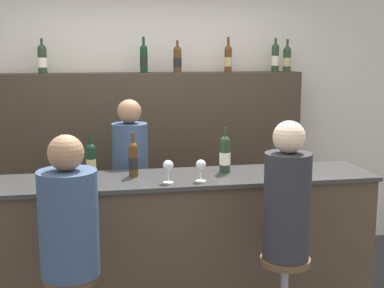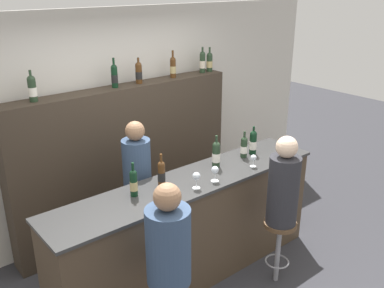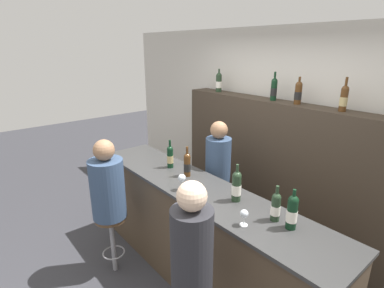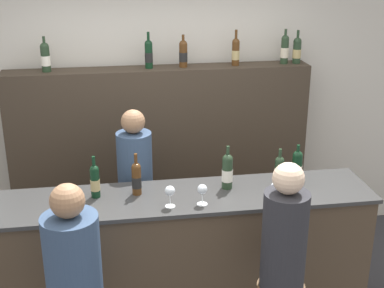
{
  "view_description": "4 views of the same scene",
  "coord_description": "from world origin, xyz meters",
  "px_view_note": "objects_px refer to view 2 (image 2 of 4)",
  "views": [
    {
      "loc": [
        -0.57,
        -3.4,
        1.99
      ],
      "look_at": [
        0.15,
        0.37,
        1.31
      ],
      "focal_mm": 50.0,
      "sensor_mm": 36.0,
      "label": 1
    },
    {
      "loc": [
        -2.31,
        -2.55,
        2.88
      ],
      "look_at": [
        0.06,
        0.33,
        1.43
      ],
      "focal_mm": 40.0,
      "sensor_mm": 36.0,
      "label": 2
    },
    {
      "loc": [
        1.94,
        -1.42,
        2.37
      ],
      "look_at": [
        -0.2,
        0.35,
        1.46
      ],
      "focal_mm": 28.0,
      "sensor_mm": 36.0,
      "label": 3
    },
    {
      "loc": [
        -0.43,
        -3.21,
        2.82
      ],
      "look_at": [
        0.1,
        0.21,
        1.51
      ],
      "focal_mm": 50.0,
      "sensor_mm": 36.0,
      "label": 4
    }
  ],
  "objects_px": {
    "bartender": "(139,200)",
    "wine_bottle_backbar_2": "(139,73)",
    "wine_bottle_counter_1": "(161,173)",
    "wine_bottle_counter_2": "(216,154)",
    "guest_seated_right": "(284,186)",
    "wine_bottle_backbar_3": "(173,67)",
    "wine_bottle_counter_4": "(253,142)",
    "wine_bottle_counter_3": "(244,147)",
    "wine_glass_0": "(196,177)",
    "wine_glass_1": "(215,171)",
    "bar_stool_right": "(279,236)",
    "wine_bottle_counter_0": "(134,183)",
    "guest_seated_left": "(168,241)",
    "wine_bottle_backbar_1": "(114,76)",
    "wine_bottle_backbar_0": "(32,88)",
    "wine_bottle_backbar_5": "(209,62)",
    "wine_glass_2": "(253,158)",
    "wine_bottle_backbar_4": "(202,62)"
  },
  "relations": [
    {
      "from": "wine_bottle_backbar_1",
      "to": "guest_seated_right",
      "type": "bearing_deg",
      "value": -68.41
    },
    {
      "from": "wine_bottle_backbar_5",
      "to": "wine_glass_1",
      "type": "xyz_separation_m",
      "value": [
        -1.11,
        -1.34,
        -0.7
      ]
    },
    {
      "from": "wine_bottle_counter_2",
      "to": "guest_seated_right",
      "type": "height_order",
      "value": "guest_seated_right"
    },
    {
      "from": "wine_bottle_backbar_4",
      "to": "wine_glass_2",
      "type": "bearing_deg",
      "value": -109.16
    },
    {
      "from": "wine_bottle_counter_2",
      "to": "wine_bottle_counter_4",
      "type": "bearing_deg",
      "value": 0.0
    },
    {
      "from": "wine_bottle_backbar_5",
      "to": "wine_glass_2",
      "type": "bearing_deg",
      "value": -113.51
    },
    {
      "from": "wine_bottle_backbar_3",
      "to": "bartender",
      "type": "distance_m",
      "value": 1.65
    },
    {
      "from": "wine_bottle_counter_0",
      "to": "bar_stool_right",
      "type": "distance_m",
      "value": 1.55
    },
    {
      "from": "wine_bottle_counter_4",
      "to": "bartender",
      "type": "xyz_separation_m",
      "value": [
        -1.21,
        0.44,
        -0.47
      ]
    },
    {
      "from": "wine_bottle_counter_4",
      "to": "wine_bottle_backbar_1",
      "type": "bearing_deg",
      "value": 132.77
    },
    {
      "from": "wine_bottle_backbar_3",
      "to": "wine_bottle_counter_2",
      "type": "bearing_deg",
      "value": -105.36
    },
    {
      "from": "wine_bottle_counter_3",
      "to": "wine_bottle_backbar_4",
      "type": "xyz_separation_m",
      "value": [
        0.36,
        1.1,
        0.71
      ]
    },
    {
      "from": "wine_bottle_backbar_2",
      "to": "wine_glass_0",
      "type": "xyz_separation_m",
      "value": [
        -0.28,
        -1.34,
        -0.7
      ]
    },
    {
      "from": "wine_bottle_backbar_0",
      "to": "guest_seated_left",
      "type": "distance_m",
      "value": 2.01
    },
    {
      "from": "wine_bottle_backbar_3",
      "to": "wine_bottle_counter_0",
      "type": "bearing_deg",
      "value": -139.17
    },
    {
      "from": "wine_bottle_backbar_4",
      "to": "bar_stool_right",
      "type": "relative_size",
      "value": 0.46
    },
    {
      "from": "wine_glass_0",
      "to": "bartender",
      "type": "height_order",
      "value": "bartender"
    },
    {
      "from": "wine_bottle_backbar_2",
      "to": "wine_bottle_backbar_4",
      "type": "xyz_separation_m",
      "value": [
        0.93,
        0.0,
        0.01
      ]
    },
    {
      "from": "wine_bottle_counter_2",
      "to": "wine_glass_1",
      "type": "bearing_deg",
      "value": -134.15
    },
    {
      "from": "wine_bottle_counter_0",
      "to": "guest_seated_left",
      "type": "xyz_separation_m",
      "value": [
        -0.14,
        -0.69,
        -0.18
      ]
    },
    {
      "from": "bartender",
      "to": "wine_bottle_backbar_2",
      "type": "bearing_deg",
      "value": 53.48
    },
    {
      "from": "wine_bottle_backbar_2",
      "to": "wine_glass_2",
      "type": "relative_size",
      "value": 2.22
    },
    {
      "from": "wine_glass_1",
      "to": "guest_seated_left",
      "type": "height_order",
      "value": "guest_seated_left"
    },
    {
      "from": "wine_bottle_backbar_4",
      "to": "wine_bottle_backbar_5",
      "type": "relative_size",
      "value": 1.04
    },
    {
      "from": "wine_bottle_counter_2",
      "to": "wine_bottle_backbar_3",
      "type": "bearing_deg",
      "value": 74.64
    },
    {
      "from": "guest_seated_left",
      "to": "guest_seated_right",
      "type": "relative_size",
      "value": 0.95
    },
    {
      "from": "wine_bottle_counter_1",
      "to": "wine_bottle_counter_2",
      "type": "relative_size",
      "value": 0.94
    },
    {
      "from": "wine_bottle_backbar_4",
      "to": "guest_seated_left",
      "type": "relative_size",
      "value": 0.38
    },
    {
      "from": "wine_bottle_backbar_1",
      "to": "wine_bottle_backbar_4",
      "type": "relative_size",
      "value": 1.01
    },
    {
      "from": "wine_bottle_backbar_0",
      "to": "wine_bottle_backbar_2",
      "type": "relative_size",
      "value": 1.05
    },
    {
      "from": "guest_seated_right",
      "to": "bartender",
      "type": "distance_m",
      "value": 1.47
    },
    {
      "from": "wine_bottle_counter_2",
      "to": "wine_bottle_counter_3",
      "type": "height_order",
      "value": "wine_bottle_counter_2"
    },
    {
      "from": "wine_glass_0",
      "to": "wine_glass_1",
      "type": "bearing_deg",
      "value": 0.0
    },
    {
      "from": "wine_bottle_backbar_5",
      "to": "guest_seated_left",
      "type": "height_order",
      "value": "wine_bottle_backbar_5"
    },
    {
      "from": "wine_glass_0",
      "to": "guest_seated_left",
      "type": "xyz_separation_m",
      "value": [
        -0.65,
        -0.45,
        -0.17
      ]
    },
    {
      "from": "wine_bottle_counter_1",
      "to": "wine_bottle_backbar_4",
      "type": "distance_m",
      "value": 1.94
    },
    {
      "from": "wine_bottle_counter_4",
      "to": "wine_bottle_backbar_2",
      "type": "xyz_separation_m",
      "value": [
        -0.71,
        1.1,
        0.68
      ]
    },
    {
      "from": "wine_bottle_counter_3",
      "to": "wine_glass_0",
      "type": "height_order",
      "value": "wine_bottle_counter_3"
    },
    {
      "from": "wine_glass_0",
      "to": "wine_bottle_counter_4",
      "type": "bearing_deg",
      "value": 13.38
    },
    {
      "from": "wine_bottle_counter_4",
      "to": "bar_stool_right",
      "type": "distance_m",
      "value": 1.04
    },
    {
      "from": "wine_bottle_backbar_2",
      "to": "wine_glass_1",
      "type": "xyz_separation_m",
      "value": [
        -0.06,
        -1.34,
        -0.7
      ]
    },
    {
      "from": "guest_seated_right",
      "to": "bartender",
      "type": "xyz_separation_m",
      "value": [
        -0.89,
        1.12,
        -0.32
      ]
    },
    {
      "from": "wine_bottle_backbar_0",
      "to": "wine_bottle_counter_0",
      "type": "bearing_deg",
      "value": -70.55
    },
    {
      "from": "wine_bottle_counter_0",
      "to": "wine_bottle_backbar_5",
      "type": "distance_m",
      "value": 2.26
    },
    {
      "from": "wine_glass_1",
      "to": "bar_stool_right",
      "type": "xyz_separation_m",
      "value": [
        0.46,
        -0.45,
        -0.68
      ]
    },
    {
      "from": "wine_bottle_counter_0",
      "to": "wine_bottle_backbar_2",
      "type": "xyz_separation_m",
      "value": [
        0.8,
        1.1,
        0.68
      ]
    },
    {
      "from": "wine_bottle_counter_3",
      "to": "wine_bottle_backbar_2",
      "type": "distance_m",
      "value": 1.42
    },
    {
      "from": "guest_seated_left",
      "to": "guest_seated_right",
      "type": "height_order",
      "value": "guest_seated_right"
    },
    {
      "from": "wine_bottle_counter_3",
      "to": "wine_bottle_backbar_2",
      "type": "bearing_deg",
      "value": 117.52
    },
    {
      "from": "wine_glass_2",
      "to": "wine_bottle_backbar_4",
      "type": "bearing_deg",
      "value": 70.84
    }
  ]
}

